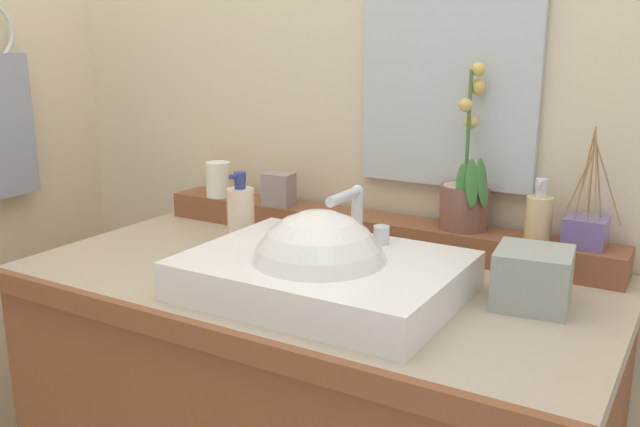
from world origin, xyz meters
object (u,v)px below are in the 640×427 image
trinket_box (279,189)px  soap_dispenser (539,217)px  tissue_box (533,278)px  tumbler_cup (218,179)px  sink_basin (321,277)px  soap_bar (292,228)px  hand_towel (2,127)px  potted_plant (465,194)px  lotion_bottle (241,217)px  reed_diffuser (586,230)px

trinket_box → soap_dispenser: bearing=-4.7°
tissue_box → tumbler_cup: bearing=167.8°
sink_basin → soap_bar: sink_basin is taller
soap_bar → trinket_box: size_ratio=0.87×
soap_bar → tumbler_cup: tumbler_cup is taller
soap_bar → hand_towel: (-0.89, -0.03, 0.16)m
soap_bar → tumbler_cup: 0.44m
potted_plant → hand_towel: hand_towel is taller
trinket_box → lotion_bottle: bearing=-90.7°
trinket_box → tissue_box: size_ratio=0.62×
potted_plant → hand_towel: bearing=-166.3°
reed_diffuser → tissue_box: 0.22m
potted_plant → tissue_box: 0.31m
tumbler_cup → tissue_box: tumbler_cup is taller
lotion_bottle → tumbler_cup: bearing=139.6°
potted_plant → soap_dispenser: 0.17m
soap_dispenser → lotion_bottle: soap_dispenser is taller
potted_plant → hand_towel: 1.21m
soap_bar → trinket_box: trinket_box is taller
soap_dispenser → hand_towel: 1.37m
tissue_box → trinket_box: bearing=164.3°
soap_dispenser → reed_diffuser: 0.09m
soap_dispenser → trinket_box: soap_dispenser is taller
trinket_box → lotion_bottle: 0.18m
potted_plant → trinket_box: (-0.47, -0.03, -0.04)m
tumbler_cup → reed_diffuser: 0.91m
sink_basin → tissue_box: size_ratio=3.83×
soap_dispenser → soap_bar: bearing=-151.8°
sink_basin → hand_towel: bearing=175.5°
soap_bar → reed_diffuser: 0.59m
soap_dispenser → tumbler_cup: soap_dispenser is taller
tumbler_cup → lotion_bottle: (0.21, -0.18, -0.03)m
sink_basin → tumbler_cup: size_ratio=5.44×
lotion_bottle → soap_dispenser: bearing=17.2°
soap_bar → reed_diffuser: reed_diffuser is taller
sink_basin → trinket_box: sink_basin is taller
trinket_box → hand_towel: size_ratio=0.21×
soap_bar → soap_dispenser: 0.51m
soap_dispenser → hand_towel: hand_towel is taller
sink_basin → reed_diffuser: 0.54m
lotion_bottle → tissue_box: bearing=-1.0°
lotion_bottle → tissue_box: size_ratio=1.37×
soap_dispenser → trinket_box: bearing=-178.8°
potted_plant → lotion_bottle: (-0.45, -0.21, -0.07)m
sink_basin → lotion_bottle: sink_basin is taller
tissue_box → lotion_bottle: bearing=179.0°
sink_basin → soap_bar: size_ratio=7.12×
soap_bar → hand_towel: size_ratio=0.19×
potted_plant → tumbler_cup: (-0.66, -0.03, -0.03)m
trinket_box → tissue_box: trinket_box is taller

